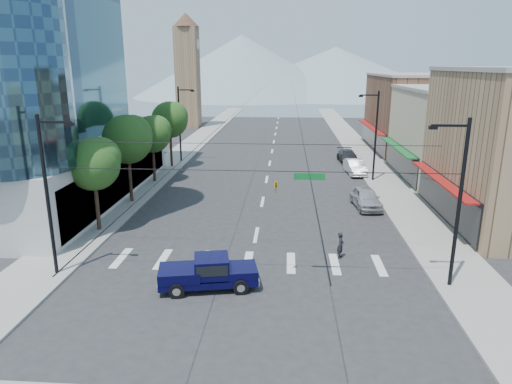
% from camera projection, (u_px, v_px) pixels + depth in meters
% --- Properties ---
extents(ground, '(160.00, 160.00, 0.00)m').
position_uv_depth(ground, '(249.00, 273.00, 26.00)').
color(ground, '#28282B').
rests_on(ground, ground).
extents(sidewalk_left, '(4.00, 120.00, 0.15)m').
position_uv_depth(sidewalk_left, '(189.00, 147.00, 65.20)').
color(sidewalk_left, gray).
rests_on(sidewalk_left, ground).
extents(sidewalk_right, '(4.00, 120.00, 0.15)m').
position_uv_depth(sidewalk_right, '(358.00, 149.00, 63.62)').
color(sidewalk_right, gray).
rests_on(sidewalk_right, ground).
extents(shop_mid, '(12.00, 14.00, 9.00)m').
position_uv_depth(shop_mid, '(463.00, 135.00, 46.52)').
color(shop_mid, tan).
rests_on(shop_mid, ground).
extents(shop_far, '(12.00, 18.00, 10.00)m').
position_uv_depth(shop_far, '(420.00, 114.00, 61.76)').
color(shop_far, brown).
rests_on(shop_far, ground).
extents(clock_tower, '(4.80, 4.80, 20.40)m').
position_uv_depth(clock_tower, '(188.00, 69.00, 83.79)').
color(clock_tower, '#8C6B4C').
rests_on(clock_tower, ground).
extents(mountain_left, '(80.00, 80.00, 22.00)m').
position_uv_depth(mountain_left, '(242.00, 66.00, 168.14)').
color(mountain_left, gray).
rests_on(mountain_left, ground).
extents(mountain_right, '(90.00, 90.00, 18.00)m').
position_uv_depth(mountain_right, '(335.00, 71.00, 175.97)').
color(mountain_right, gray).
rests_on(mountain_right, ground).
extents(tree_near, '(3.65, 3.64, 6.71)m').
position_uv_depth(tree_near, '(95.00, 162.00, 31.24)').
color(tree_near, black).
rests_on(tree_near, ground).
extents(tree_midnear, '(4.09, 4.09, 7.52)m').
position_uv_depth(tree_midnear, '(129.00, 138.00, 37.81)').
color(tree_midnear, black).
rests_on(tree_midnear, ground).
extents(tree_midfar, '(3.65, 3.64, 6.71)m').
position_uv_depth(tree_midfar, '(154.00, 133.00, 44.69)').
color(tree_midfar, black).
rests_on(tree_midfar, ground).
extents(tree_far, '(4.09, 4.09, 7.52)m').
position_uv_depth(tree_far, '(171.00, 119.00, 51.26)').
color(tree_far, black).
rests_on(tree_far, ground).
extents(signal_rig, '(21.80, 0.20, 9.00)m').
position_uv_depth(signal_rig, '(251.00, 200.00, 23.77)').
color(signal_rig, black).
rests_on(signal_rig, ground).
extents(lamp_pole_nw, '(2.00, 0.25, 9.00)m').
position_uv_depth(lamp_pole_nw, '(181.00, 121.00, 54.19)').
color(lamp_pole_nw, black).
rests_on(lamp_pole_nw, ground).
extents(lamp_pole_ne, '(2.00, 0.25, 9.00)m').
position_uv_depth(lamp_pole_ne, '(375.00, 133.00, 45.10)').
color(lamp_pole_ne, black).
rests_on(lamp_pole_ne, ground).
extents(pickup_truck, '(5.48, 2.81, 1.77)m').
position_uv_depth(pickup_truck, '(208.00, 272.00, 23.97)').
color(pickup_truck, black).
rests_on(pickup_truck, ground).
extents(pedestrian, '(0.55, 0.69, 1.65)m').
position_uv_depth(pedestrian, '(341.00, 245.00, 27.80)').
color(pedestrian, black).
rests_on(pedestrian, ground).
extents(parked_car_near, '(2.40, 5.01, 1.65)m').
position_uv_depth(parked_car_near, '(366.00, 198.00, 37.68)').
color(parked_car_near, '#B0B0B5').
rests_on(parked_car_near, ground).
extents(parked_car_mid, '(2.11, 4.93, 1.58)m').
position_uv_depth(parked_car_mid, '(355.00, 167.00, 49.18)').
color(parked_car_mid, silver).
rests_on(parked_car_mid, ground).
extents(parked_car_far, '(2.43, 5.25, 1.49)m').
position_uv_depth(parked_car_far, '(348.00, 156.00, 55.14)').
color(parked_car_far, '#292A2C').
rests_on(parked_car_far, ground).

